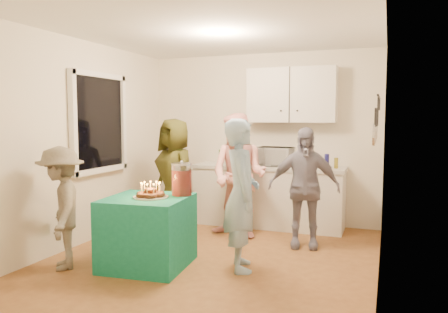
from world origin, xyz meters
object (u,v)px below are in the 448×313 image
(party_table, at_px, (148,232))
(child_near_left, at_px, (61,208))
(woman_back_left, at_px, (175,176))
(woman_back_right, at_px, (304,188))
(punch_jar, at_px, (182,180))
(counter, at_px, (268,197))
(man_birthday, at_px, (241,195))
(microwave, at_px, (275,157))
(woman_back_center, at_px, (239,176))

(party_table, distance_m, child_near_left, 0.95)
(woman_back_left, height_order, woman_back_right, woman_back_left)
(party_table, xyz_separation_m, woman_back_right, (1.46, 1.31, 0.37))
(party_table, height_order, punch_jar, punch_jar)
(counter, bearing_deg, child_near_left, -121.72)
(party_table, height_order, woman_back_left, woman_back_left)
(party_table, bearing_deg, punch_jar, 39.33)
(counter, height_order, woman_back_right, woman_back_right)
(punch_jar, bearing_deg, woman_back_left, 120.60)
(party_table, relative_size, man_birthday, 0.53)
(microwave, relative_size, punch_jar, 1.47)
(woman_back_center, bearing_deg, party_table, -101.98)
(woman_back_center, xyz_separation_m, woman_back_right, (0.90, -0.15, -0.09))
(microwave, height_order, woman_back_center, woman_back_center)
(microwave, height_order, man_birthday, man_birthday)
(party_table, distance_m, woman_back_right, 2.00)
(microwave, bearing_deg, woman_back_right, -54.44)
(counter, height_order, punch_jar, punch_jar)
(woman_back_center, distance_m, woman_back_right, 0.92)
(man_birthday, relative_size, woman_back_center, 0.96)
(punch_jar, height_order, man_birthday, man_birthday)
(counter, bearing_deg, party_table, -109.22)
(woman_back_center, bearing_deg, punch_jar, -93.10)
(party_table, distance_m, man_birthday, 1.10)
(counter, bearing_deg, microwave, 0.00)
(woman_back_center, relative_size, woman_back_right, 1.12)
(counter, distance_m, woman_back_center, 0.87)
(man_birthday, distance_m, woman_back_left, 1.74)
(man_birthday, relative_size, woman_back_left, 1.00)
(counter, bearing_deg, punch_jar, -103.50)
(woman_back_center, relative_size, child_near_left, 1.28)
(microwave, bearing_deg, party_table, -109.43)
(microwave, relative_size, man_birthday, 0.31)
(microwave, distance_m, man_birthday, 1.95)
(counter, height_order, child_near_left, child_near_left)
(man_birthday, height_order, woman_back_left, same)
(woman_back_left, bearing_deg, party_table, -43.13)
(party_table, relative_size, woman_back_right, 0.57)
(counter, xyz_separation_m, woman_back_right, (0.69, -0.89, 0.32))
(microwave, xyz_separation_m, woman_back_left, (-1.24, -0.83, -0.25))
(counter, xyz_separation_m, microwave, (0.10, 0.00, 0.62))
(microwave, xyz_separation_m, child_near_left, (-1.70, -2.58, -0.39))
(party_table, xyz_separation_m, woman_back_left, (-0.37, 1.37, 0.42))
(woman_back_center, bearing_deg, child_near_left, -118.15)
(microwave, distance_m, child_near_left, 3.11)
(woman_back_center, bearing_deg, microwave, 75.18)
(woman_back_center, distance_m, child_near_left, 2.31)
(woman_back_right, relative_size, child_near_left, 1.14)
(punch_jar, relative_size, woman_back_center, 0.20)
(microwave, bearing_deg, counter, -177.91)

